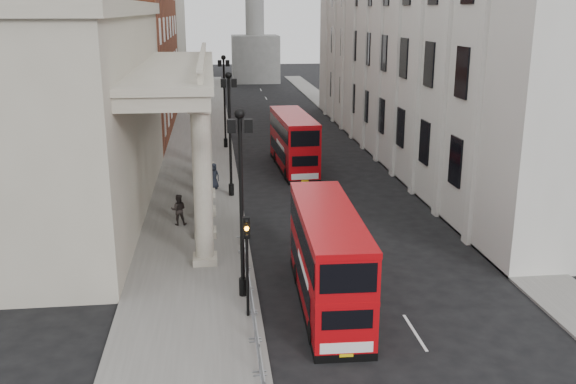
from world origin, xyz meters
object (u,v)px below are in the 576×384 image
object	(u,v)px
lamp_post_south	(241,191)
pedestrian_a	(200,205)
traffic_light	(247,248)
bus_near	(328,257)
lamp_post_mid	(230,126)
bus_far	(293,141)
pedestrian_b	(179,210)
pedestrian_c	(214,176)
lamp_post_north	(224,95)

from	to	relation	value
lamp_post_south	pedestrian_a	world-z (taller)	lamp_post_south
traffic_light	bus_near	distance (m)	3.73
lamp_post_mid	bus_near	xyz separation A→B (m)	(3.58, -17.06, -2.71)
traffic_light	bus_far	distance (m)	26.07
bus_near	pedestrian_b	xyz separation A→B (m)	(-6.85, 11.18, -1.15)
lamp_post_south	bus_far	xyz separation A→B (m)	(5.21, 23.53, -2.63)
lamp_post_mid	pedestrian_a	world-z (taller)	lamp_post_mid
pedestrian_a	pedestrian_c	bearing A→B (deg)	59.06
lamp_post_mid	pedestrian_b	distance (m)	7.76
lamp_post_north	traffic_light	size ratio (longest dim) A/B	1.93
lamp_post_south	bus_far	world-z (taller)	lamp_post_south
bus_far	pedestrian_a	distance (m)	14.63
lamp_post_south	pedestrian_a	bearing A→B (deg)	100.59
lamp_post_mid	lamp_post_south	bearing A→B (deg)	-90.00
bus_near	pedestrian_a	bearing A→B (deg)	117.00
lamp_post_south	bus_near	bearing A→B (deg)	-16.53
traffic_light	lamp_post_south	bearing A→B (deg)	92.84
pedestrian_a	traffic_light	bearing A→B (deg)	-104.54
pedestrian_b	pedestrian_c	world-z (taller)	pedestrian_b
traffic_light	lamp_post_mid	bearing A→B (deg)	90.32
lamp_post_mid	pedestrian_c	size ratio (longest dim) A/B	4.54
lamp_post_north	bus_near	world-z (taller)	lamp_post_north
pedestrian_c	lamp_post_north	bearing A→B (deg)	109.61
lamp_post_mid	bus_far	size ratio (longest dim) A/B	0.82
pedestrian_c	lamp_post_mid	bearing A→B (deg)	-33.38
bus_near	lamp_post_north	bearing A→B (deg)	98.00
pedestrian_c	pedestrian_a	bearing A→B (deg)	-72.63
lamp_post_mid	pedestrian_b	bearing A→B (deg)	-119.05
bus_far	bus_near	bearing A→B (deg)	-96.23
bus_near	pedestrian_b	distance (m)	13.17
bus_far	pedestrian_c	xyz separation A→B (m)	(-6.39, -5.67, -1.24)
traffic_light	pedestrian_a	distance (m)	13.24
traffic_light	bus_far	size ratio (longest dim) A/B	0.42
lamp_post_mid	lamp_post_north	distance (m)	16.00
lamp_post_mid	traffic_light	xyz separation A→B (m)	(0.10, -18.02, -1.80)
bus_far	pedestrian_b	world-z (taller)	bus_far
bus_near	pedestrian_a	xyz separation A→B (m)	(-5.62, 11.95, -1.15)
traffic_light	pedestrian_c	size ratio (longest dim) A/B	2.35
pedestrian_c	pedestrian_b	bearing A→B (deg)	-80.72
lamp_post_south	bus_far	distance (m)	24.25
traffic_light	pedestrian_b	size ratio (longest dim) A/B	2.32
lamp_post_mid	bus_far	world-z (taller)	lamp_post_mid
lamp_post_mid	traffic_light	bearing A→B (deg)	-89.68
lamp_post_south	lamp_post_north	size ratio (longest dim) A/B	1.00
bus_near	pedestrian_a	distance (m)	13.26
pedestrian_a	pedestrian_c	size ratio (longest dim) A/B	1.01
pedestrian_a	bus_near	bearing A→B (deg)	-88.75
lamp_post_mid	pedestrian_c	world-z (taller)	lamp_post_mid
bus_far	lamp_post_north	bearing A→B (deg)	119.17
traffic_light	pedestrian_a	size ratio (longest dim) A/B	2.32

